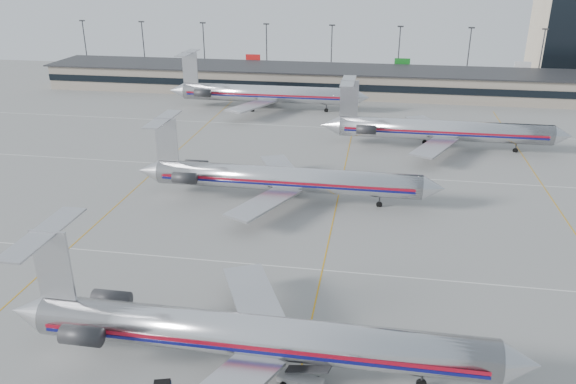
# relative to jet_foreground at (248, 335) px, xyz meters

# --- Properties ---
(ground) EXTENTS (260.00, 260.00, 0.00)m
(ground) POSITION_rel_jet_foreground_xyz_m (4.26, 6.79, -3.32)
(ground) COLOR gray
(ground) RESTS_ON ground
(apron_markings) EXTENTS (160.00, 0.15, 0.02)m
(apron_markings) POSITION_rel_jet_foreground_xyz_m (4.26, 16.79, -3.31)
(apron_markings) COLOR silver
(apron_markings) RESTS_ON ground
(terminal) EXTENTS (162.00, 17.00, 6.25)m
(terminal) POSITION_rel_jet_foreground_xyz_m (4.26, 104.77, -0.16)
(terminal) COLOR gray
(terminal) RESTS_ON ground
(light_mast_row) EXTENTS (163.60, 0.40, 15.28)m
(light_mast_row) POSITION_rel_jet_foreground_xyz_m (4.26, 118.79, 5.26)
(light_mast_row) COLOR #38383D
(light_mast_row) RESTS_ON ground
(jet_foreground) EXTENTS (43.75, 25.76, 11.45)m
(jet_foreground) POSITION_rel_jet_foreground_xyz_m (0.00, 0.00, 0.00)
(jet_foreground) COLOR silver
(jet_foreground) RESTS_ON ground
(jet_second_row) EXTENTS (43.21, 25.44, 11.31)m
(jet_second_row) POSITION_rel_jet_foreground_xyz_m (-3.75, 35.02, -0.04)
(jet_second_row) COLOR silver
(jet_second_row) RESTS_ON ground
(jet_third_row) EXTENTS (43.34, 26.66, 11.85)m
(jet_third_row) POSITION_rel_jet_foreground_xyz_m (19.78, 62.71, 0.12)
(jet_third_row) COLOR silver
(jet_third_row) RESTS_ON ground
(jet_back_row) EXTENTS (45.54, 28.01, 12.45)m
(jet_back_row) POSITION_rel_jet_foreground_xyz_m (-16.67, 85.29, 0.29)
(jet_back_row) COLOR silver
(jet_back_row) RESTS_ON ground
(belt_loader) EXTENTS (4.40, 2.15, 2.25)m
(belt_loader) POSITION_rel_jet_foreground_xyz_m (4.57, -1.29, -2.72)
(belt_loader) COLOR #A8A8A8
(belt_loader) RESTS_ON ground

